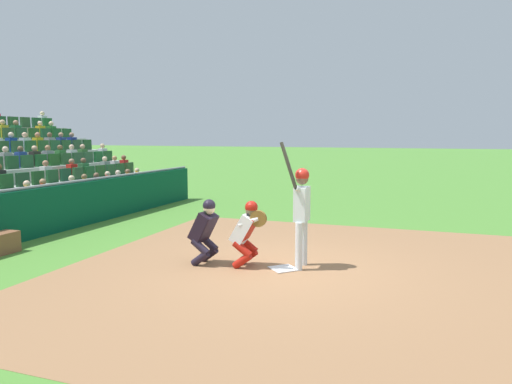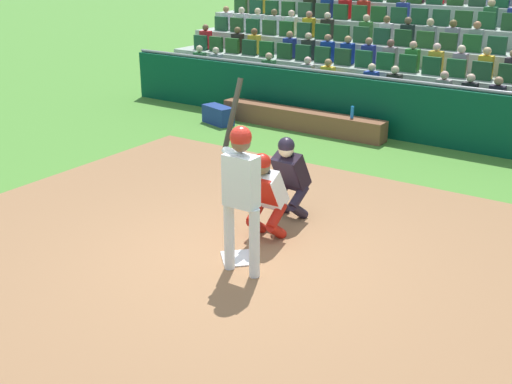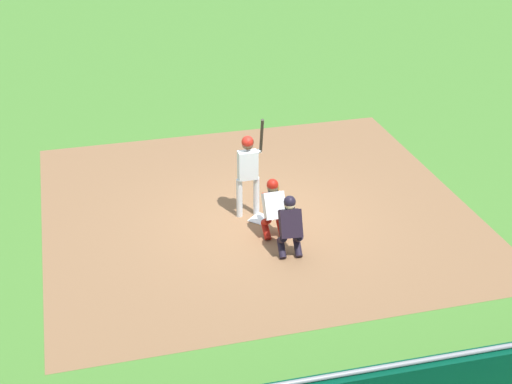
{
  "view_description": "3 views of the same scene",
  "coord_description": "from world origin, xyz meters",
  "px_view_note": "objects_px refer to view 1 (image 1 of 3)",
  "views": [
    {
      "loc": [
        8.07,
        2.48,
        2.46
      ],
      "look_at": [
        -0.32,
        -0.66,
        1.36
      ],
      "focal_mm": 33.25,
      "sensor_mm": 36.0,
      "label": 1
    },
    {
      "loc": [
        -4.32,
        5.87,
        3.71
      ],
      "look_at": [
        -0.19,
        -0.1,
        0.93
      ],
      "focal_mm": 44.63,
      "sensor_mm": 36.0,
      "label": 2
    },
    {
      "loc": [
        -3.47,
        -13.59,
        7.92
      ],
      "look_at": [
        -0.4,
        -1.12,
        1.28
      ],
      "focal_mm": 52.95,
      "sensor_mm": 36.0,
      "label": 3
    }
  ],
  "objects_px": {
    "batter_at_plate": "(301,206)",
    "home_plate_marker": "(284,269)",
    "home_plate_umpire": "(205,228)",
    "catcher_crouching": "(247,230)"
  },
  "relations": [
    {
      "from": "home_plate_marker",
      "to": "home_plate_umpire",
      "type": "height_order",
      "value": "home_plate_umpire"
    },
    {
      "from": "batter_at_plate",
      "to": "home_plate_umpire",
      "type": "height_order",
      "value": "batter_at_plate"
    },
    {
      "from": "catcher_crouching",
      "to": "home_plate_umpire",
      "type": "distance_m",
      "value": 0.81
    },
    {
      "from": "batter_at_plate",
      "to": "home_plate_umpire",
      "type": "bearing_deg",
      "value": -76.72
    },
    {
      "from": "catcher_crouching",
      "to": "home_plate_umpire",
      "type": "bearing_deg",
      "value": -82.24
    },
    {
      "from": "home_plate_marker",
      "to": "home_plate_umpire",
      "type": "xyz_separation_m",
      "value": [
        0.19,
        -1.49,
        0.68
      ]
    },
    {
      "from": "batter_at_plate",
      "to": "home_plate_marker",
      "type": "bearing_deg",
      "value": -49.84
    },
    {
      "from": "home_plate_marker",
      "to": "home_plate_umpire",
      "type": "relative_size",
      "value": 0.35
    },
    {
      "from": "home_plate_marker",
      "to": "catcher_crouching",
      "type": "relative_size",
      "value": 0.35
    },
    {
      "from": "home_plate_marker",
      "to": "batter_at_plate",
      "type": "bearing_deg",
      "value": 130.16
    }
  ]
}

